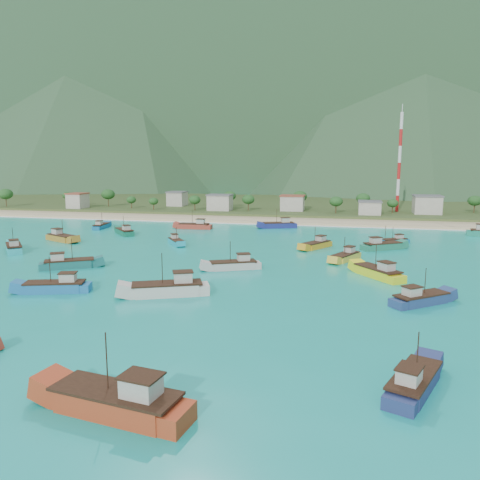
% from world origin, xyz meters
% --- Properties ---
extents(ground, '(600.00, 600.00, 0.00)m').
position_xyz_m(ground, '(0.00, 0.00, 0.00)').
color(ground, '#0C8B77').
rests_on(ground, ground).
extents(beach, '(400.00, 18.00, 1.20)m').
position_xyz_m(beach, '(0.00, 79.00, 0.00)').
color(beach, beige).
rests_on(beach, ground).
extents(land, '(400.00, 110.00, 2.40)m').
position_xyz_m(land, '(0.00, 140.00, 0.00)').
color(land, '#385123').
rests_on(land, ground).
extents(surf_line, '(400.00, 2.50, 0.08)m').
position_xyz_m(surf_line, '(0.00, 69.50, 0.00)').
color(surf_line, white).
rests_on(surf_line, ground).
extents(mountains, '(1520.00, 440.00, 260.00)m').
position_xyz_m(mountains, '(-18.31, 403.81, 106.83)').
color(mountains, slate).
rests_on(mountains, ground).
extents(village, '(209.34, 27.83, 7.38)m').
position_xyz_m(village, '(19.85, 101.78, 4.63)').
color(village, beige).
rests_on(village, ground).
extents(vegetation, '(274.79, 25.72, 8.77)m').
position_xyz_m(vegetation, '(-0.53, 103.82, 5.13)').
color(vegetation, '#235623').
rests_on(vegetation, ground).
extents(radio_tower, '(1.20, 1.20, 38.46)m').
position_xyz_m(radio_tower, '(36.84, 108.00, 20.83)').
color(radio_tower, red).
rests_on(radio_tower, ground).
extents(boat_0, '(8.94, 9.18, 5.84)m').
position_xyz_m(boat_0, '(-45.71, 37.78, 0.67)').
color(boat_0, '#0F6649').
rests_on(boat_0, ground).
extents(boat_1, '(10.45, 8.19, 6.16)m').
position_xyz_m(boat_1, '(26.25, 29.81, 0.73)').
color(boat_1, '#1F785A').
rests_on(boat_1, ground).
extents(boat_2, '(10.58, 8.21, 6.22)m').
position_xyz_m(boat_2, '(-36.17, -5.41, 0.74)').
color(boat_2, '#1A625E').
rests_on(boat_2, ground).
extents(boat_3, '(7.42, 9.92, 5.79)m').
position_xyz_m(boat_3, '(10.66, 28.20, 0.66)').
color(boat_3, gold).
rests_on(boat_3, ground).
extents(boat_5, '(11.42, 6.91, 6.49)m').
position_xyz_m(boat_5, '(-3.59, 62.08, 0.79)').
color(boat_5, navy).
rests_on(boat_5, ground).
extents(boat_7, '(9.21, 10.66, 6.47)m').
position_xyz_m(boat_7, '(23.73, 0.36, 0.78)').
color(boat_7, yellow).
rests_on(boat_7, ground).
extents(boat_8, '(10.72, 3.59, 6.26)m').
position_xyz_m(boat_8, '(-29.49, 54.02, 0.75)').
color(boat_8, '#AB3829').
rests_on(boat_8, ground).
extents(boat_10, '(12.76, 8.30, 7.29)m').
position_xyz_m(boat_10, '(-9.31, -19.26, 0.93)').
color(boat_10, beige).
rests_on(boat_10, ground).
extents(boat_12, '(3.77, 9.29, 5.34)m').
position_xyz_m(boat_12, '(-59.03, 48.08, 0.58)').
color(boat_12, '#126597').
rests_on(boat_12, ground).
extents(boat_13, '(11.00, 6.23, 6.23)m').
position_xyz_m(boat_13, '(-27.86, -21.59, 0.74)').
color(boat_13, '#1C6AAA').
rests_on(boat_13, ground).
extents(boat_14, '(9.50, 8.47, 5.83)m').
position_xyz_m(boat_14, '(28.84, -15.37, 0.67)').
color(boat_14, navy).
rests_on(boat_14, ground).
extents(boat_15, '(11.00, 7.48, 6.32)m').
position_xyz_m(boat_15, '(-56.94, 23.34, 0.76)').
color(boat_15, '#B37A27').
rests_on(boat_15, ground).
extents(boat_18, '(6.39, 10.28, 5.85)m').
position_xyz_m(boat_18, '(24.35, -43.81, 0.67)').
color(boat_18, navy).
rests_on(boat_18, ground).
extents(boat_19, '(6.81, 8.20, 4.91)m').
position_xyz_m(boat_19, '(-25.16, 25.78, 0.50)').
color(boat_19, '#159FB7').
rests_on(boat_19, ground).
extents(boat_20, '(7.96, 6.37, 4.72)m').
position_xyz_m(boat_20, '(30.01, 39.70, 0.46)').
color(boat_20, '#126194').
rests_on(boat_20, ground).
extents(boat_22, '(9.15, 9.75, 6.11)m').
position_xyz_m(boat_22, '(-58.97, 7.41, 0.72)').
color(boat_22, '#24B1B9').
rests_on(boat_22, ground).
extents(boat_23, '(6.65, 9.72, 5.59)m').
position_xyz_m(boat_23, '(17.79, 14.82, 0.62)').
color(boat_23, yellow).
rests_on(boat_23, ground).
extents(boat_24, '(12.99, 5.56, 7.43)m').
position_xyz_m(boat_24, '(-0.16, -53.65, 0.96)').
color(boat_24, '#B03B1C').
rests_on(boat_24, ground).
extents(boat_25, '(10.50, 7.05, 6.02)m').
position_xyz_m(boat_25, '(-3.61, 1.05, 0.70)').
color(boat_25, '#BEB3AD').
rests_on(boat_25, ground).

